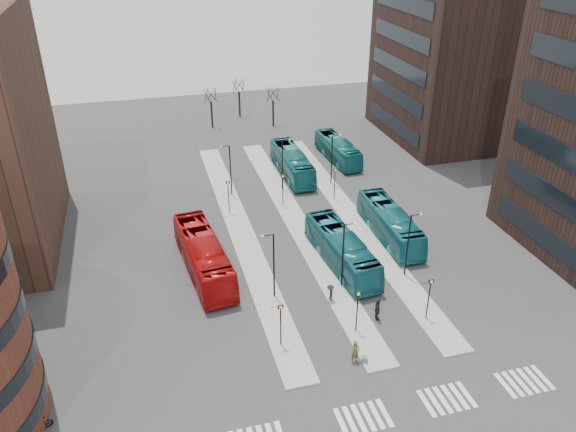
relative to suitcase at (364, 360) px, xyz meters
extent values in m
cube|color=gray|center=(-4.94, 21.38, -0.20)|extent=(2.50, 45.00, 0.15)
cube|color=gray|center=(1.06, 21.38, -0.20)|extent=(2.50, 45.00, 0.15)
cube|color=gray|center=(7.06, 21.38, -0.20)|extent=(2.50, 45.00, 0.15)
cube|color=navy|center=(0.00, 0.00, 0.00)|extent=(0.55, 0.50, 0.56)
imported|color=#AE0D0D|center=(-9.49, 14.80, 1.47)|extent=(4.20, 12.81, 3.50)
imported|color=#155E6B|center=(2.81, 12.62, 1.34)|extent=(3.62, 11.79, 3.24)
imported|color=#15656A|center=(3.92, 33.22, 1.33)|extent=(2.77, 11.53, 3.21)
imported|color=#166A72|center=(9.16, 16.06, 1.31)|extent=(2.89, 11.44, 3.17)
imported|color=#15696A|center=(10.97, 36.26, 1.18)|extent=(3.12, 10.58, 2.91)
imported|color=brown|center=(-0.61, 0.33, 0.65)|extent=(0.78, 0.62, 1.85)
imported|color=black|center=(-9.82, 10.15, 0.64)|extent=(1.10, 0.99, 1.85)
imported|color=black|center=(2.85, 4.37, 0.66)|extent=(0.64, 1.16, 1.88)
imported|color=black|center=(0.00, 7.56, 0.56)|extent=(1.02, 1.24, 1.67)
imported|color=gray|center=(-21.94, -0.12, 0.22)|extent=(1.70, 0.73, 0.99)
cube|color=silver|center=(-3.44, -4.62, -0.27)|extent=(0.35, 2.40, 0.01)
cube|color=silver|center=(-2.84, -4.62, -0.27)|extent=(0.35, 2.40, 0.01)
cube|color=silver|center=(-2.24, -4.62, -0.27)|extent=(0.35, 2.40, 0.01)
cube|color=silver|center=(-1.64, -4.62, -0.27)|extent=(0.35, 2.40, 0.01)
cube|color=silver|center=(-1.04, -4.62, -0.27)|extent=(0.35, 2.40, 0.01)
cube|color=silver|center=(-0.44, -4.62, -0.27)|extent=(0.35, 2.40, 0.01)
cube|color=silver|center=(2.56, -4.62, -0.27)|extent=(0.35, 2.40, 0.01)
cube|color=silver|center=(3.16, -4.62, -0.27)|extent=(0.35, 2.40, 0.01)
cube|color=silver|center=(3.76, -4.62, -0.27)|extent=(0.35, 2.40, 0.01)
cube|color=silver|center=(4.36, -4.62, -0.27)|extent=(0.35, 2.40, 0.01)
cube|color=silver|center=(4.96, -4.62, -0.27)|extent=(0.35, 2.40, 0.01)
cube|color=silver|center=(5.56, -4.62, -0.27)|extent=(0.35, 2.40, 0.01)
cube|color=silver|center=(8.56, -4.62, -0.27)|extent=(0.35, 2.40, 0.01)
cube|color=silver|center=(9.16, -4.62, -0.27)|extent=(0.35, 2.40, 0.01)
cube|color=silver|center=(9.76, -4.62, -0.27)|extent=(0.35, 2.40, 0.01)
cube|color=silver|center=(10.36, -4.62, -0.27)|extent=(0.35, 2.40, 0.01)
cube|color=silver|center=(10.96, -4.62, -0.27)|extent=(0.35, 2.40, 0.01)
cube|color=silver|center=(11.56, -4.62, -0.27)|extent=(0.35, 2.40, 0.01)
cube|color=black|center=(21.00, 7.38, 2.22)|extent=(0.12, 16.00, 2.00)
cube|color=black|center=(21.00, 7.38, 6.22)|extent=(0.12, 16.00, 2.00)
cube|color=black|center=(21.00, 7.38, 10.22)|extent=(0.12, 16.00, 2.00)
cube|color=black|center=(31.06, 41.38, 14.72)|extent=(20.00, 20.00, 30.00)
cube|color=black|center=(21.00, 41.38, 2.22)|extent=(0.12, 16.00, 2.00)
cube|color=black|center=(21.00, 41.38, 6.22)|extent=(0.12, 16.00, 2.00)
cube|color=black|center=(21.00, 41.38, 10.22)|extent=(0.12, 16.00, 2.00)
cube|color=black|center=(21.00, 41.38, 14.22)|extent=(0.12, 16.00, 2.00)
cube|color=black|center=(21.00, 41.38, 18.22)|extent=(0.12, 16.00, 2.00)
cylinder|color=black|center=(-5.34, 3.38, 1.62)|extent=(0.10, 0.10, 3.50)
cube|color=black|center=(-5.34, 3.38, 3.37)|extent=(0.45, 0.10, 0.30)
cube|color=yellow|center=(-5.34, 3.32, 3.37)|extent=(0.20, 0.02, 0.20)
cylinder|color=black|center=(-5.34, 25.38, 1.62)|extent=(0.10, 0.10, 3.50)
cube|color=black|center=(-5.34, 25.38, 3.37)|extent=(0.45, 0.10, 0.30)
cube|color=yellow|center=(-5.34, 25.32, 3.37)|extent=(0.20, 0.02, 0.20)
cylinder|color=black|center=(0.66, 3.38, 1.62)|extent=(0.10, 0.10, 3.50)
cube|color=black|center=(0.66, 3.38, 3.37)|extent=(0.45, 0.10, 0.30)
cube|color=yellow|center=(0.66, 3.32, 3.37)|extent=(0.20, 0.02, 0.20)
cylinder|color=black|center=(0.66, 25.38, 1.62)|extent=(0.10, 0.10, 3.50)
cube|color=black|center=(0.66, 25.38, 3.37)|extent=(0.45, 0.10, 0.30)
cube|color=yellow|center=(0.66, 25.32, 3.37)|extent=(0.20, 0.02, 0.20)
cylinder|color=black|center=(6.66, 3.38, 1.62)|extent=(0.10, 0.10, 3.50)
cube|color=black|center=(6.66, 3.38, 3.37)|extent=(0.45, 0.10, 0.30)
cube|color=yellow|center=(6.66, 3.32, 3.37)|extent=(0.20, 0.02, 0.20)
cylinder|color=black|center=(6.66, 25.38, 1.62)|extent=(0.10, 0.10, 3.50)
cube|color=black|center=(6.66, 25.38, 3.37)|extent=(0.45, 0.10, 0.30)
cube|color=yellow|center=(6.66, 25.32, 3.37)|extent=(0.20, 0.02, 0.20)
cylinder|color=black|center=(-4.34, 9.38, 2.87)|extent=(0.14, 0.14, 6.00)
cylinder|color=black|center=(-4.79, 9.38, 5.87)|extent=(0.90, 0.08, 0.08)
sphere|color=silver|center=(-5.24, 9.38, 5.87)|extent=(0.24, 0.24, 0.24)
cylinder|color=black|center=(-4.34, 29.38, 2.87)|extent=(0.14, 0.14, 6.00)
cylinder|color=black|center=(-4.79, 29.38, 5.87)|extent=(0.90, 0.08, 0.08)
sphere|color=silver|center=(-5.24, 29.38, 5.87)|extent=(0.24, 0.24, 0.24)
cylinder|color=black|center=(1.66, 9.38, 2.87)|extent=(0.14, 0.14, 6.00)
cylinder|color=black|center=(2.11, 9.38, 5.87)|extent=(0.90, 0.08, 0.08)
sphere|color=silver|center=(2.56, 9.38, 5.87)|extent=(0.24, 0.24, 0.24)
cylinder|color=black|center=(1.66, 29.38, 2.87)|extent=(0.14, 0.14, 6.00)
cylinder|color=black|center=(2.11, 29.38, 5.87)|extent=(0.90, 0.08, 0.08)
sphere|color=silver|center=(2.56, 29.38, 5.87)|extent=(0.24, 0.24, 0.24)
cylinder|color=black|center=(7.66, 9.38, 2.87)|extent=(0.14, 0.14, 6.00)
cylinder|color=black|center=(8.11, 9.38, 5.87)|extent=(0.90, 0.08, 0.08)
sphere|color=silver|center=(8.56, 9.38, 5.87)|extent=(0.24, 0.24, 0.24)
cylinder|color=black|center=(7.66, 29.38, 2.87)|extent=(0.14, 0.14, 6.00)
cylinder|color=black|center=(8.11, 29.38, 5.87)|extent=(0.90, 0.08, 0.08)
sphere|color=silver|center=(8.56, 29.38, 5.87)|extent=(0.24, 0.24, 0.24)
cylinder|color=black|center=(-2.94, 53.38, 1.72)|extent=(0.30, 0.30, 4.00)
cylinder|color=black|center=(-2.24, 53.38, 4.62)|extent=(0.10, 1.56, 1.95)
cylinder|color=black|center=(-2.72, 54.04, 4.62)|extent=(1.48, 0.59, 1.97)
cylinder|color=black|center=(-3.51, 53.79, 4.62)|extent=(0.90, 1.31, 1.99)
cylinder|color=black|center=(-3.51, 52.97, 4.62)|extent=(0.89, 1.31, 1.99)
cylinder|color=black|center=(-2.73, 52.71, 4.62)|extent=(1.48, 0.58, 1.97)
cylinder|color=black|center=(2.06, 57.38, 1.72)|extent=(0.30, 0.30, 4.00)
cylinder|color=black|center=(2.76, 57.38, 4.62)|extent=(0.10, 1.56, 1.95)
cylinder|color=black|center=(2.28, 58.04, 4.62)|extent=(1.48, 0.59, 1.97)
cylinder|color=black|center=(1.49, 57.79, 4.62)|extent=(0.90, 1.31, 1.99)
cylinder|color=black|center=(1.49, 56.97, 4.62)|extent=(0.89, 1.31, 1.99)
cylinder|color=black|center=(2.27, 56.71, 4.62)|extent=(1.48, 0.58, 1.97)
cylinder|color=black|center=(6.06, 51.38, 1.72)|extent=(0.30, 0.30, 4.00)
cylinder|color=black|center=(6.76, 51.38, 4.62)|extent=(0.10, 1.56, 1.95)
cylinder|color=black|center=(6.28, 52.04, 4.62)|extent=(1.48, 0.59, 1.97)
cylinder|color=black|center=(5.49, 51.79, 4.62)|extent=(0.90, 1.31, 1.99)
cylinder|color=black|center=(5.49, 50.97, 4.62)|extent=(0.89, 1.31, 1.99)
cylinder|color=black|center=(6.27, 50.71, 4.62)|extent=(1.48, 0.58, 1.97)
camera|label=1|loc=(-13.39, -28.01, 28.38)|focal=35.00mm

